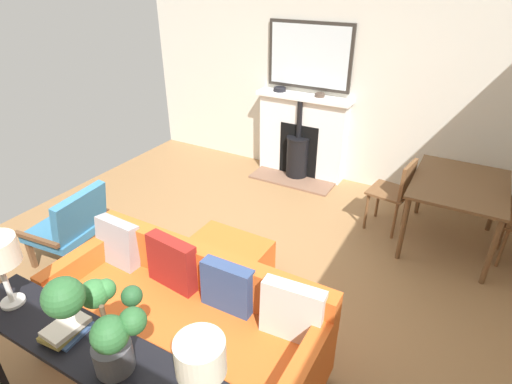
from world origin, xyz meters
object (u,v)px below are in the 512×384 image
object	(u,v)px
mantel_bowl_far	(320,95)
sofa	(186,318)
book_stack	(66,329)
potted_plant	(100,321)
armchair_accent	(71,224)
console_table	(99,361)
mantel_bowl_near	(280,89)
dining_chair_near_fireplace	(397,190)
fireplace	(301,140)
ottoman	(227,259)
table_lamp_far_end	(201,360)
dining_table	(459,190)

from	to	relation	value
mantel_bowl_far	sofa	xyz separation A→B (m)	(3.30, 0.32, -0.80)
book_stack	potted_plant	bearing A→B (deg)	81.75
armchair_accent	book_stack	size ratio (longest dim) A/B	3.10
console_table	mantel_bowl_near	bearing A→B (deg)	-167.43
potted_plant	dining_chair_near_fireplace	world-z (taller)	potted_plant
fireplace	ottoman	xyz separation A→B (m)	(2.42, 0.34, -0.26)
ottoman	potted_plant	size ratio (longest dim) A/B	1.08
armchair_accent	console_table	xyz separation A→B (m)	(1.10, 1.65, 0.25)
fireplace	armchair_accent	distance (m)	3.10
fireplace	dining_chair_near_fireplace	distance (m)	1.67
potted_plant	mantel_bowl_far	bearing A→B (deg)	-172.76
armchair_accent	table_lamp_far_end	size ratio (longest dim) A/B	1.76
dining_chair_near_fireplace	mantel_bowl_near	bearing A→B (deg)	-114.26
armchair_accent	dining_table	xyz separation A→B (m)	(-2.11, 3.16, 0.21)
fireplace	mantel_bowl_far	xyz separation A→B (m)	(-0.03, 0.21, 0.65)
fireplace	dining_table	world-z (taller)	fireplace
armchair_accent	table_lamp_far_end	bearing A→B (deg)	65.23
table_lamp_far_end	book_stack	size ratio (longest dim) A/B	1.76
console_table	dining_chair_near_fireplace	bearing A→B (deg)	163.74
table_lamp_far_end	dining_chair_near_fireplace	xyz separation A→B (m)	(-3.19, 0.21, -0.63)
mantel_bowl_far	potted_plant	world-z (taller)	potted_plant
mantel_bowl_far	ottoman	bearing A→B (deg)	3.06
mantel_bowl_far	book_stack	bearing A→B (deg)	1.40
armchair_accent	book_stack	bearing A→B (deg)	52.51
table_lamp_far_end	book_stack	xyz separation A→B (m)	(-0.00, -0.95, -0.31)
mantel_bowl_near	dining_table	size ratio (longest dim) A/B	0.15
mantel_bowl_far	armchair_accent	xyz separation A→B (m)	(2.92, -1.33, -0.73)
fireplace	dining_chair_near_fireplace	xyz separation A→B (m)	(0.80, 1.47, -0.01)
table_lamp_far_end	armchair_accent	bearing A→B (deg)	-114.77
ottoman	console_table	distance (m)	1.64
ottoman	mantel_bowl_far	bearing A→B (deg)	-176.94
mantel_bowl_near	ottoman	bearing A→B (deg)	16.02
mantel_bowl_far	console_table	bearing A→B (deg)	4.61
mantel_bowl_near	ottoman	xyz separation A→B (m)	(2.45, 0.70, -0.92)
sofa	ottoman	world-z (taller)	sofa
book_stack	dining_chair_near_fireplace	xyz separation A→B (m)	(-3.19, 1.16, -0.32)
ottoman	dining_table	world-z (taller)	dining_table
book_stack	armchair_accent	bearing A→B (deg)	-127.49
mantel_bowl_near	mantel_bowl_far	xyz separation A→B (m)	(-0.00, 0.57, -0.00)
sofa	book_stack	distance (m)	0.88
ottoman	potted_plant	world-z (taller)	potted_plant
sofa	console_table	bearing A→B (deg)	-0.00
console_table	table_lamp_far_end	distance (m)	0.84
sofa	book_stack	world-z (taller)	book_stack
ottoman	book_stack	bearing A→B (deg)	-1.20
sofa	dining_chair_near_fireplace	bearing A→B (deg)	159.36
ottoman	dining_chair_near_fireplace	distance (m)	1.99
console_table	book_stack	world-z (taller)	book_stack
mantel_bowl_near	table_lamp_far_end	world-z (taller)	table_lamp_far_end
fireplace	sofa	bearing A→B (deg)	9.31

